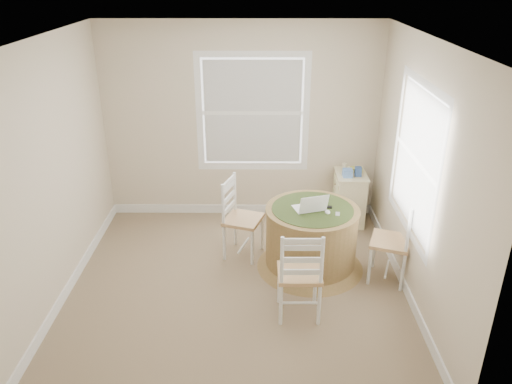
{
  "coord_description": "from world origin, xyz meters",
  "views": [
    {
      "loc": [
        0.23,
        -4.48,
        3.18
      ],
      "look_at": [
        0.2,
        0.45,
        0.93
      ],
      "focal_mm": 35.0,
      "sensor_mm": 36.0,
      "label": 1
    }
  ],
  "objects_px": {
    "chair_right": "(390,241)",
    "corner_chest": "(349,198)",
    "chair_left": "(243,219)",
    "chair_near": "(299,273)",
    "round_table": "(311,236)",
    "laptop": "(310,207)"
  },
  "relations": [
    {
      "from": "chair_left",
      "to": "chair_right",
      "type": "bearing_deg",
      "value": -88.92
    },
    {
      "from": "chair_right",
      "to": "corner_chest",
      "type": "distance_m",
      "value": 1.37
    },
    {
      "from": "chair_near",
      "to": "laptop",
      "type": "xyz_separation_m",
      "value": [
        0.16,
        0.83,
        0.3
      ]
    },
    {
      "from": "round_table",
      "to": "chair_left",
      "type": "relative_size",
      "value": 1.28
    },
    {
      "from": "laptop",
      "to": "chair_right",
      "type": "bearing_deg",
      "value": 149.03
    },
    {
      "from": "chair_left",
      "to": "chair_right",
      "type": "distance_m",
      "value": 1.68
    },
    {
      "from": "chair_near",
      "to": "corner_chest",
      "type": "bearing_deg",
      "value": -112.67
    },
    {
      "from": "round_table",
      "to": "chair_near",
      "type": "xyz_separation_m",
      "value": [
        -0.2,
        -0.85,
        0.07
      ]
    },
    {
      "from": "round_table",
      "to": "laptop",
      "type": "relative_size",
      "value": 3.11
    },
    {
      "from": "chair_left",
      "to": "chair_near",
      "type": "height_order",
      "value": "same"
    },
    {
      "from": "corner_chest",
      "to": "chair_left",
      "type": "bearing_deg",
      "value": -148.1
    },
    {
      "from": "chair_near",
      "to": "corner_chest",
      "type": "xyz_separation_m",
      "value": [
        0.81,
        1.97,
        -0.12
      ]
    },
    {
      "from": "round_table",
      "to": "chair_left",
      "type": "height_order",
      "value": "chair_left"
    },
    {
      "from": "round_table",
      "to": "chair_near",
      "type": "distance_m",
      "value": 0.88
    },
    {
      "from": "laptop",
      "to": "round_table",
      "type": "bearing_deg",
      "value": -161.78
    },
    {
      "from": "chair_left",
      "to": "laptop",
      "type": "relative_size",
      "value": 2.43
    },
    {
      "from": "chair_right",
      "to": "chair_left",
      "type": "bearing_deg",
      "value": -87.79
    },
    {
      "from": "chair_near",
      "to": "chair_right",
      "type": "xyz_separation_m",
      "value": [
        1.03,
        0.62,
        0.0
      ]
    },
    {
      "from": "round_table",
      "to": "chair_near",
      "type": "height_order",
      "value": "chair_near"
    },
    {
      "from": "round_table",
      "to": "chair_left",
      "type": "xyz_separation_m",
      "value": [
        -0.77,
        0.26,
        0.07
      ]
    },
    {
      "from": "chair_right",
      "to": "corner_chest",
      "type": "bearing_deg",
      "value": -151.46
    },
    {
      "from": "chair_near",
      "to": "chair_right",
      "type": "distance_m",
      "value": 1.2
    }
  ]
}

